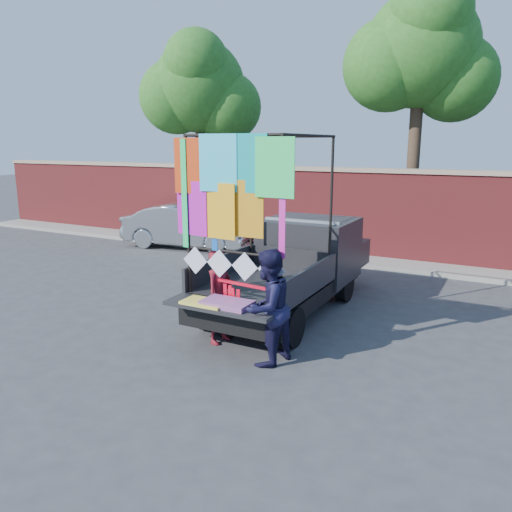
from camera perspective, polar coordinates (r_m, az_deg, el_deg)
The scene contains 10 objects.
ground at distance 8.77m, azimuth -0.76°, elevation -9.28°, with size 90.00×90.00×0.00m, color #38383A.
brick_wall at distance 14.79m, azimuth 12.45°, elevation 4.82°, with size 30.00×0.45×2.61m.
curb at distance 14.35m, azimuth 11.44°, elevation -0.51°, with size 30.00×1.20×0.12m, color gray.
tree_left at distance 18.54m, azimuth -6.58°, elevation 18.32°, with size 4.20×3.30×7.05m.
tree_mid at distance 15.70m, azimuth 18.30°, elevation 20.97°, with size 4.20×3.30×7.73m.
pickup_truck at distance 10.35m, azimuth 4.92°, elevation -0.84°, with size 2.17×5.46×3.44m.
sedan at distance 16.19m, azimuth -7.75°, elevation 3.40°, with size 1.47×4.20×1.39m, color #A4A8AB.
woman at distance 8.36m, azimuth -4.17°, elevation -4.67°, with size 0.58×0.38×1.59m, color maroon.
man at distance 7.50m, azimuth 1.34°, elevation -5.91°, with size 0.87×0.67×1.78m, color #171535.
streamer_bundle at distance 7.93m, azimuth -2.27°, elevation -4.51°, with size 0.95×0.16×0.65m.
Camera 1 is at (3.92, -7.12, 3.29)m, focal length 35.00 mm.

